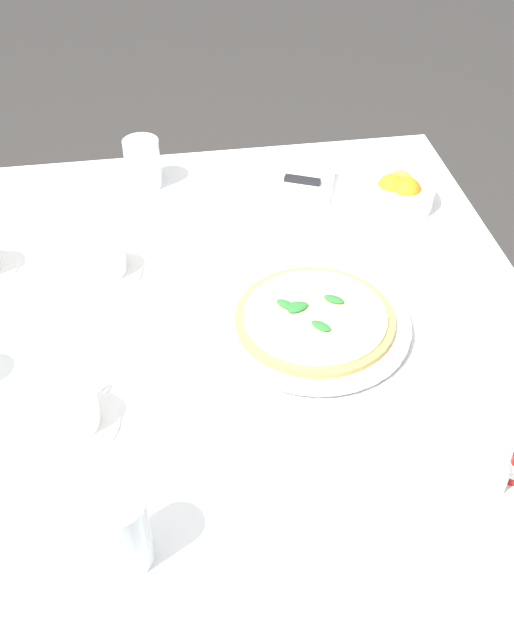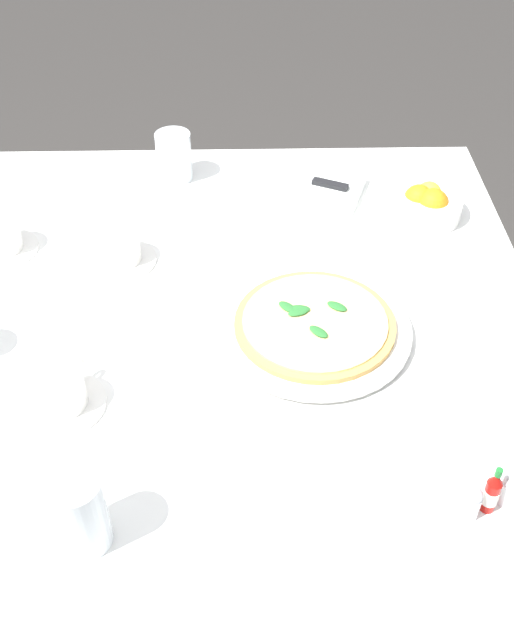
{
  "view_description": "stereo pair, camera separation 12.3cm",
  "coord_description": "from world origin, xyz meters",
  "px_view_note": "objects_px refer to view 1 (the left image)",
  "views": [
    {
      "loc": [
        0.05,
        0.91,
        1.59
      ],
      "look_at": [
        -0.09,
        0.01,
        0.76
      ],
      "focal_mm": 41.74,
      "sensor_mm": 36.0,
      "label": 1
    },
    {
      "loc": [
        -0.08,
        0.92,
        1.59
      ],
      "look_at": [
        -0.09,
        0.01,
        0.76
      ],
      "focal_mm": 41.74,
      "sensor_mm": 36.0,
      "label": 2
    }
  ],
  "objects_px": {
    "pizza": "(315,318)",
    "citrus_bowl": "(397,192)",
    "coffee_cup_left_edge": "(104,262)",
    "coffee_cup_right_edge": "(73,412)",
    "water_glass_back_corner": "(143,166)",
    "water_glass_near_right": "(123,534)",
    "napkin_folded": "(280,183)",
    "dinner_knife": "(279,177)",
    "pizza_plate": "(314,324)",
    "salt_shaker": "(498,478)"
  },
  "relations": [
    {
      "from": "water_glass_near_right",
      "to": "dinner_knife",
      "type": "distance_m",
      "value": 0.89
    },
    {
      "from": "coffee_cup_right_edge",
      "to": "dinner_knife",
      "type": "distance_m",
      "value": 0.72
    },
    {
      "from": "pizza_plate",
      "to": "citrus_bowl",
      "type": "height_order",
      "value": "citrus_bowl"
    },
    {
      "from": "water_glass_near_right",
      "to": "pizza_plate",
      "type": "bearing_deg",
      "value": -130.44
    },
    {
      "from": "citrus_bowl",
      "to": "salt_shaker",
      "type": "distance_m",
      "value": 0.7
    },
    {
      "from": "coffee_cup_right_edge",
      "to": "dinner_knife",
      "type": "xyz_separation_m",
      "value": [
        -0.41,
        -0.59,
        -0.0
      ]
    },
    {
      "from": "pizza_plate",
      "to": "coffee_cup_left_edge",
      "type": "xyz_separation_m",
      "value": [
        0.34,
        -0.2,
        0.02
      ]
    },
    {
      "from": "pizza",
      "to": "salt_shaker",
      "type": "distance_m",
      "value": 0.39
    },
    {
      "from": "coffee_cup_left_edge",
      "to": "citrus_bowl",
      "type": "xyz_separation_m",
      "value": [
        -0.59,
        -0.14,
        0.0
      ]
    },
    {
      "from": "coffee_cup_left_edge",
      "to": "water_glass_near_right",
      "type": "bearing_deg",
      "value": 92.27
    },
    {
      "from": "napkin_folded",
      "to": "dinner_knife",
      "type": "relative_size",
      "value": 1.35
    },
    {
      "from": "water_glass_back_corner",
      "to": "coffee_cup_left_edge",
      "type": "bearing_deg",
      "value": 73.95
    },
    {
      "from": "coffee_cup_left_edge",
      "to": "coffee_cup_right_edge",
      "type": "bearing_deg",
      "value": 82.6
    },
    {
      "from": "pizza",
      "to": "coffee_cup_left_edge",
      "type": "distance_m",
      "value": 0.4
    },
    {
      "from": "water_glass_back_corner",
      "to": "salt_shaker",
      "type": "height_order",
      "value": "water_glass_back_corner"
    },
    {
      "from": "dinner_knife",
      "to": "napkin_folded",
      "type": "bearing_deg",
      "value": -180.0
    },
    {
      "from": "water_glass_back_corner",
      "to": "salt_shaker",
      "type": "relative_size",
      "value": 1.82
    },
    {
      "from": "pizza",
      "to": "coffee_cup_right_edge",
      "type": "height_order",
      "value": "coffee_cup_right_edge"
    },
    {
      "from": "pizza",
      "to": "water_glass_back_corner",
      "type": "relative_size",
      "value": 2.58
    },
    {
      "from": "pizza",
      "to": "dinner_knife",
      "type": "relative_size",
      "value": 1.43
    },
    {
      "from": "pizza_plate",
      "to": "coffee_cup_left_edge",
      "type": "distance_m",
      "value": 0.4
    },
    {
      "from": "salt_shaker",
      "to": "dinner_knife",
      "type": "bearing_deg",
      "value": -78.99
    },
    {
      "from": "pizza_plate",
      "to": "coffee_cup_left_edge",
      "type": "height_order",
      "value": "coffee_cup_left_edge"
    },
    {
      "from": "pizza_plate",
      "to": "coffee_cup_right_edge",
      "type": "xyz_separation_m",
      "value": [
        0.39,
        0.15,
        0.02
      ]
    },
    {
      "from": "dinner_knife",
      "to": "citrus_bowl",
      "type": "distance_m",
      "value": 0.25
    },
    {
      "from": "water_glass_back_corner",
      "to": "dinner_knife",
      "type": "relative_size",
      "value": 0.55
    },
    {
      "from": "pizza_plate",
      "to": "coffee_cup_right_edge",
      "type": "height_order",
      "value": "coffee_cup_right_edge"
    },
    {
      "from": "coffee_cup_left_edge",
      "to": "water_glass_near_right",
      "type": "height_order",
      "value": "water_glass_near_right"
    },
    {
      "from": "pizza_plate",
      "to": "coffee_cup_right_edge",
      "type": "relative_size",
      "value": 2.45
    },
    {
      "from": "coffee_cup_left_edge",
      "to": "salt_shaker",
      "type": "height_order",
      "value": "coffee_cup_left_edge"
    },
    {
      "from": "pizza",
      "to": "citrus_bowl",
      "type": "relative_size",
      "value": 1.76
    },
    {
      "from": "salt_shaker",
      "to": "citrus_bowl",
      "type": "bearing_deg",
      "value": -95.86
    },
    {
      "from": "dinner_knife",
      "to": "pizza",
      "type": "bearing_deg",
      "value": 111.98
    },
    {
      "from": "coffee_cup_right_edge",
      "to": "water_glass_back_corner",
      "type": "xyz_separation_m",
      "value": [
        -0.13,
        -0.64,
        0.02
      ]
    },
    {
      "from": "coffee_cup_right_edge",
      "to": "water_glass_back_corner",
      "type": "distance_m",
      "value": 0.66
    },
    {
      "from": "pizza",
      "to": "dinner_knife",
      "type": "bearing_deg",
      "value": -92.53
    },
    {
      "from": "coffee_cup_left_edge",
      "to": "dinner_knife",
      "type": "bearing_deg",
      "value": -146.63
    },
    {
      "from": "water_glass_back_corner",
      "to": "salt_shaker",
      "type": "bearing_deg",
      "value": 117.06
    },
    {
      "from": "dinner_knife",
      "to": "salt_shaker",
      "type": "distance_m",
      "value": 0.81
    },
    {
      "from": "water_glass_near_right",
      "to": "napkin_folded",
      "type": "height_order",
      "value": "water_glass_near_right"
    },
    {
      "from": "pizza_plate",
      "to": "water_glass_near_right",
      "type": "xyz_separation_m",
      "value": [
        0.32,
        0.37,
        0.04
      ]
    },
    {
      "from": "water_glass_back_corner",
      "to": "pizza",
      "type": "bearing_deg",
      "value": 117.51
    },
    {
      "from": "pizza",
      "to": "salt_shaker",
      "type": "xyz_separation_m",
      "value": [
        -0.17,
        0.35,
        0.0
      ]
    },
    {
      "from": "water_glass_back_corner",
      "to": "water_glass_near_right",
      "type": "xyz_separation_m",
      "value": [
        0.06,
        0.87,
        0.01
      ]
    },
    {
      "from": "coffee_cup_right_edge",
      "to": "water_glass_back_corner",
      "type": "bearing_deg",
      "value": -101.39
    },
    {
      "from": "coffee_cup_left_edge",
      "to": "water_glass_back_corner",
      "type": "bearing_deg",
      "value": -106.05
    },
    {
      "from": "napkin_folded",
      "to": "dinner_knife",
      "type": "height_order",
      "value": "dinner_knife"
    },
    {
      "from": "coffee_cup_right_edge",
      "to": "coffee_cup_left_edge",
      "type": "xyz_separation_m",
      "value": [
        -0.05,
        -0.35,
        -0.0
      ]
    },
    {
      "from": "pizza_plate",
      "to": "salt_shaker",
      "type": "xyz_separation_m",
      "value": [
        -0.17,
        0.35,
        0.01
      ]
    },
    {
      "from": "coffee_cup_right_edge",
      "to": "citrus_bowl",
      "type": "distance_m",
      "value": 0.8
    }
  ]
}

